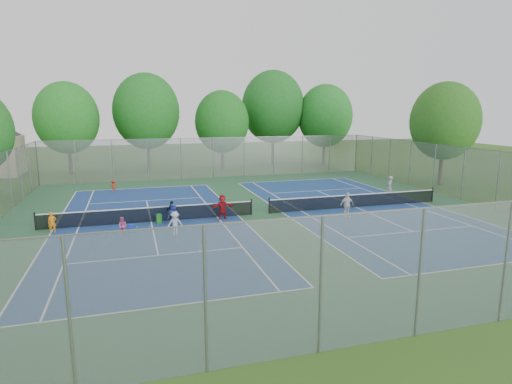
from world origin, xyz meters
TOP-DOWN VIEW (x-y plane):
  - ground at (0.00, 0.00)m, footprint 120.00×120.00m
  - court_pad at (0.00, 0.00)m, footprint 32.00×32.00m
  - court_left at (-7.00, 0.00)m, footprint 10.97×23.77m
  - court_right at (7.00, 0.00)m, footprint 10.97×23.77m
  - net_left at (-7.00, 0.00)m, footprint 12.87×0.10m
  - net_right at (7.00, 0.00)m, footprint 12.87×0.10m
  - fence_north at (0.00, 16.00)m, footprint 32.00×0.10m
  - fence_south at (0.00, -16.00)m, footprint 32.00×0.10m
  - fence_east at (16.00, 0.00)m, footprint 0.10×32.00m
  - tree_nw at (-14.00, 22.00)m, footprint 6.40×6.40m
  - tree_nl at (-6.00, 23.00)m, footprint 7.20×7.20m
  - tree_nc at (2.00, 21.00)m, footprint 6.00×6.00m
  - tree_nr at (9.00, 24.00)m, footprint 7.60×7.60m
  - tree_ne at (15.00, 22.00)m, footprint 6.60×6.60m
  - tree_side_e at (19.00, 6.00)m, footprint 6.00×6.00m
  - ball_crate at (-8.15, -1.20)m, footprint 0.38×0.38m
  - ball_hopper at (-6.55, -0.48)m, footprint 0.35×0.35m
  - student_a at (-12.37, -0.83)m, footprint 0.49×0.37m
  - student_b at (-8.61, -2.40)m, footprint 0.61×0.56m
  - student_c at (-5.86, -3.16)m, footprint 0.89×0.57m
  - student_d at (-5.78, -0.60)m, footprint 0.86×0.53m
  - student_e at (-5.76, -1.47)m, footprint 0.80×0.68m
  - student_f at (-2.65, -0.60)m, footprint 1.47×0.55m
  - child_far_baseline at (-9.46, 10.60)m, footprint 0.75×0.56m
  - instructor at (11.06, 2.04)m, footprint 0.75×0.73m
  - teen_court_b at (5.04, -2.34)m, footprint 0.96×0.44m
  - tennis_ball_0 at (-9.29, -3.14)m, footprint 0.07×0.07m
  - tennis_ball_1 at (-5.00, -6.32)m, footprint 0.07×0.07m
  - tennis_ball_2 at (-9.48, -3.76)m, footprint 0.07×0.07m
  - tennis_ball_3 at (-7.15, -1.21)m, footprint 0.07×0.07m
  - tennis_ball_4 at (-3.57, -3.60)m, footprint 0.07×0.07m
  - tennis_ball_5 at (-5.05, -2.21)m, footprint 0.07×0.07m
  - tennis_ball_6 at (-11.06, -3.70)m, footprint 0.07×0.07m
  - tennis_ball_7 at (-3.12, -4.87)m, footprint 0.07×0.07m
  - tennis_ball_8 at (-5.91, -4.45)m, footprint 0.07×0.07m
  - tennis_ball_9 at (-4.86, -5.58)m, footprint 0.07×0.07m
  - tennis_ball_10 at (-10.03, -5.76)m, footprint 0.07×0.07m
  - tennis_ball_11 at (-7.84, -1.12)m, footprint 0.07×0.07m

SIDE VIEW (x-z plane):
  - ground at x=0.00m, z-range 0.00..0.00m
  - court_pad at x=0.00m, z-range 0.00..0.01m
  - court_left at x=-7.00m, z-range 0.01..0.02m
  - court_right at x=7.00m, z-range 0.01..0.02m
  - tennis_ball_0 at x=-9.29m, z-range 0.00..0.07m
  - tennis_ball_1 at x=-5.00m, z-range 0.00..0.07m
  - tennis_ball_2 at x=-9.48m, z-range 0.00..0.07m
  - tennis_ball_3 at x=-7.15m, z-range 0.00..0.07m
  - tennis_ball_4 at x=-3.57m, z-range 0.00..0.07m
  - tennis_ball_5 at x=-5.05m, z-range 0.00..0.07m
  - tennis_ball_6 at x=-11.06m, z-range 0.00..0.07m
  - tennis_ball_7 at x=-3.12m, z-range 0.00..0.07m
  - tennis_ball_8 at x=-5.91m, z-range 0.00..0.07m
  - tennis_ball_9 at x=-4.86m, z-range 0.00..0.07m
  - tennis_ball_10 at x=-10.03m, z-range 0.00..0.07m
  - tennis_ball_11 at x=-7.84m, z-range 0.00..0.07m
  - ball_crate at x=-8.15m, z-range 0.00..0.26m
  - ball_hopper at x=-6.55m, z-range 0.00..0.58m
  - net_left at x=-7.00m, z-range 0.00..0.91m
  - net_right at x=7.00m, z-range 0.00..0.91m
  - student_b at x=-8.61m, z-range 0.00..1.02m
  - child_far_baseline at x=-9.46m, z-range 0.00..1.03m
  - student_a at x=-12.37m, z-range 0.00..1.19m
  - student_c at x=-5.86m, z-range 0.00..1.31m
  - student_d at x=-5.78m, z-range 0.00..1.37m
  - student_e at x=-5.76m, z-range 0.00..1.39m
  - student_f at x=-2.65m, z-range 0.00..1.56m
  - teen_court_b at x=5.04m, z-range 0.00..1.61m
  - instructor at x=11.06m, z-range 0.00..1.74m
  - fence_north at x=0.00m, z-range 0.00..4.00m
  - fence_south at x=0.00m, z-range 0.00..4.00m
  - fence_east at x=16.00m, z-range 0.00..4.00m
  - tree_nc at x=2.00m, z-range 0.97..9.82m
  - tree_side_e at x=19.00m, z-range 1.14..10.34m
  - tree_nw at x=-14.00m, z-range 1.10..10.68m
  - tree_ne at x=15.00m, z-range 1.08..10.85m
  - tree_nl at x=-6.00m, z-range 1.20..11.89m
  - tree_nr at x=9.00m, z-range 1.33..12.75m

